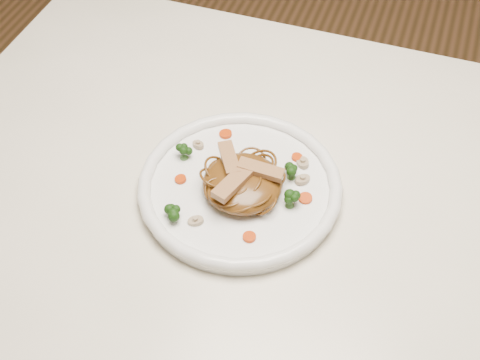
% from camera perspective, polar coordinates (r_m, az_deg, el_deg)
% --- Properties ---
extents(table, '(1.20, 0.80, 0.75)m').
position_cam_1_polar(table, '(1.06, 3.93, -3.79)').
color(table, white).
rests_on(table, ground).
extents(plate, '(0.39, 0.39, 0.02)m').
position_cam_1_polar(plate, '(0.96, -0.00, -0.86)').
color(plate, white).
rests_on(plate, table).
extents(noodle_mound, '(0.13, 0.13, 0.04)m').
position_cam_1_polar(noodle_mound, '(0.94, 0.24, -0.28)').
color(noodle_mound, brown).
rests_on(noodle_mound, plate).
extents(chicken_a, '(0.07, 0.02, 0.01)m').
position_cam_1_polar(chicken_a, '(0.93, 1.87, 0.94)').
color(chicken_a, tan).
rests_on(chicken_a, noodle_mound).
extents(chicken_b, '(0.05, 0.07, 0.01)m').
position_cam_1_polar(chicken_b, '(0.94, -0.98, 1.96)').
color(chicken_b, tan).
rests_on(chicken_b, noodle_mound).
extents(chicken_c, '(0.05, 0.08, 0.01)m').
position_cam_1_polar(chicken_c, '(0.91, -0.58, -0.21)').
color(chicken_c, tan).
rests_on(chicken_c, noodle_mound).
extents(broccoli_0, '(0.03, 0.03, 0.03)m').
position_cam_1_polar(broccoli_0, '(0.96, 4.69, 0.86)').
color(broccoli_0, '#14390B').
rests_on(broccoli_0, plate).
extents(broccoli_1, '(0.03, 0.03, 0.03)m').
position_cam_1_polar(broccoli_1, '(0.99, -5.09, 2.61)').
color(broccoli_1, '#14390B').
rests_on(broccoli_1, plate).
extents(broccoli_2, '(0.03, 0.03, 0.03)m').
position_cam_1_polar(broccoli_2, '(0.91, -6.07, -2.88)').
color(broccoli_2, '#14390B').
rests_on(broccoli_2, plate).
extents(broccoli_3, '(0.03, 0.03, 0.03)m').
position_cam_1_polar(broccoli_3, '(0.92, 4.52, -1.66)').
color(broccoli_3, '#14390B').
rests_on(broccoli_3, plate).
extents(carrot_0, '(0.02, 0.02, 0.00)m').
position_cam_1_polar(carrot_0, '(1.00, 5.14, 2.06)').
color(carrot_0, '#C13507').
rests_on(carrot_0, plate).
extents(carrot_1, '(0.02, 0.02, 0.00)m').
position_cam_1_polar(carrot_1, '(0.97, -5.36, 0.08)').
color(carrot_1, '#C13507').
rests_on(carrot_1, plate).
extents(carrot_2, '(0.03, 0.03, 0.00)m').
position_cam_1_polar(carrot_2, '(0.94, 5.89, -1.64)').
color(carrot_2, '#C13507').
rests_on(carrot_2, plate).
extents(carrot_3, '(0.02, 0.02, 0.00)m').
position_cam_1_polar(carrot_3, '(1.03, -1.31, 4.17)').
color(carrot_3, '#C13507').
rests_on(carrot_3, plate).
extents(carrot_4, '(0.02, 0.02, 0.00)m').
position_cam_1_polar(carrot_4, '(0.90, 0.84, -5.13)').
color(carrot_4, '#C13507').
rests_on(carrot_4, plate).
extents(mushroom_0, '(0.03, 0.03, 0.01)m').
position_cam_1_polar(mushroom_0, '(0.91, -4.00, -3.69)').
color(mushroom_0, '#C2B292').
rests_on(mushroom_0, plate).
extents(mushroom_1, '(0.04, 0.04, 0.01)m').
position_cam_1_polar(mushroom_1, '(0.97, 5.64, 0.04)').
color(mushroom_1, '#C2B292').
rests_on(mushroom_1, plate).
extents(mushroom_2, '(0.03, 0.03, 0.01)m').
position_cam_1_polar(mushroom_2, '(1.01, -3.78, 3.18)').
color(mushroom_2, '#C2B292').
rests_on(mushroom_2, plate).
extents(mushroom_3, '(0.04, 0.04, 0.01)m').
position_cam_1_polar(mushroom_3, '(0.99, 5.65, 1.57)').
color(mushroom_3, '#C2B292').
rests_on(mushroom_3, plate).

